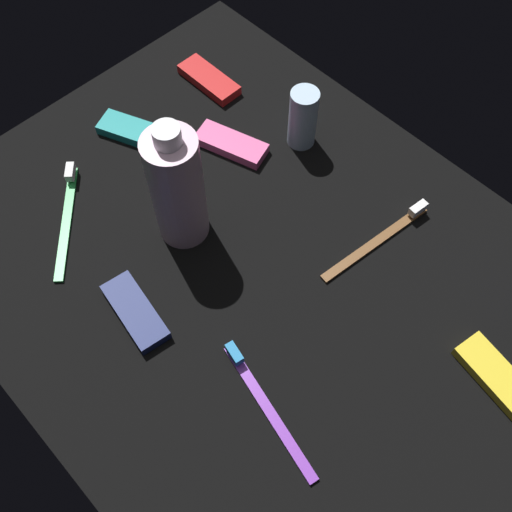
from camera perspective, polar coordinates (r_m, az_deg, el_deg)
name	(u,v)px	position (r cm, az deg, el deg)	size (l,w,h in cm)	color
ground_plane	(256,270)	(76.73, 0.00, -1.33)	(84.00, 64.00, 1.20)	black
bodywash_bottle	(177,188)	(72.56, -7.60, 6.47)	(6.62, 6.62, 19.41)	silver
deodorant_stick	(303,118)	(85.10, 4.53, 13.06)	(4.01, 4.01, 9.32)	silver
toothbrush_purple	(264,401)	(68.95, 0.74, -13.81)	(17.85, 4.94, 2.10)	purple
toothbrush_brown	(382,237)	(79.56, 12.01, 1.82)	(3.27, 18.02, 2.10)	brown
toothbrush_green	(67,214)	(83.74, -17.73, 3.89)	(14.27, 12.83, 2.10)	green
snack_bar_yellow	(497,377)	(74.97, 22.14, -10.70)	(10.40, 4.00, 1.50)	yellow
snack_bar_teal	(134,131)	(90.24, -11.65, 11.65)	(10.40, 4.00, 1.50)	teal
snack_bar_red	(209,80)	(96.02, -4.54, 16.54)	(10.40, 4.00, 1.50)	red
snack_bar_navy	(135,312)	(74.09, -11.52, -5.27)	(10.40, 4.00, 1.50)	navy
snack_bar_pink	(231,144)	(86.95, -2.40, 10.69)	(10.40, 4.00, 1.50)	#E55999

